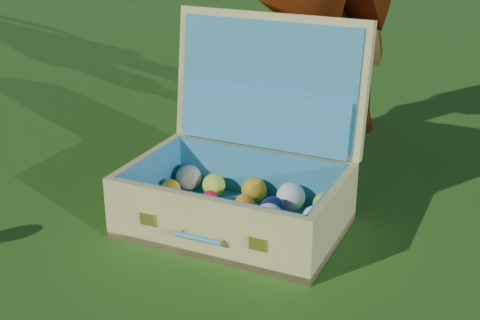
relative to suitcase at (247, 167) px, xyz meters
name	(u,v)px	position (x,y,z in m)	size (l,w,h in m)	color
ground	(225,233)	(-0.04, -0.11, -0.15)	(60.00, 60.00, 0.00)	#215114
suitcase	(247,167)	(0.00, 0.00, 0.00)	(0.66, 0.58, 0.54)	#D2C271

